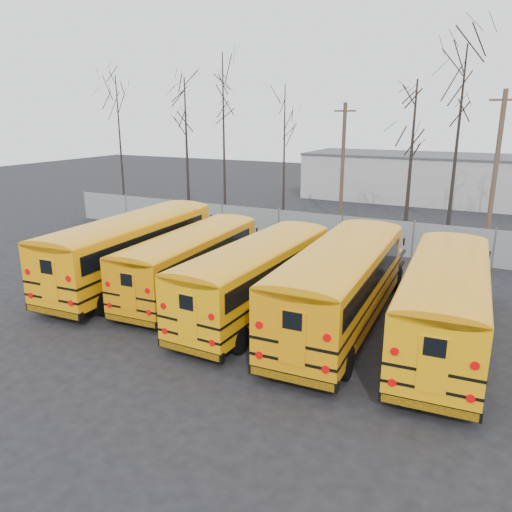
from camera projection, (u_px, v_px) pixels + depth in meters
The scene contains 16 objects.
ground at pixel (244, 324), 18.77m from camera, with size 120.00×120.00×0.00m, color black.
fence at pixel (342, 233), 28.79m from camera, with size 40.00×0.04×2.00m, color gray.
distant_building at pixel (431, 178), 44.80m from camera, with size 22.00×8.00×4.00m, color #ABAAA5.
bus_a at pixel (135, 244), 22.75m from camera, with size 3.23×11.69×3.24m.
bus_b at pixel (193, 256), 21.63m from camera, with size 2.83×10.22×2.83m.
bus_c at pixel (259, 271), 19.31m from camera, with size 2.74×10.65×2.96m.
bus_d at pixel (342, 278), 18.03m from camera, with size 3.05×11.57×3.21m.
bus_e at pixel (446, 296), 16.55m from camera, with size 3.16×11.06×3.06m.
utility_pole_left at pixel (343, 163), 34.76m from camera, with size 1.49×0.26×8.34m.
utility_pole_right at pixel (496, 168), 28.76m from camera, with size 1.59×0.28×8.95m.
tree_0 at pixel (121, 149), 36.69m from camera, with size 0.26×0.26×10.23m, color black.
tree_1 at pixel (187, 148), 37.97m from camera, with size 0.26×0.26×10.20m, color black.
tree_2 at pixel (224, 142), 34.12m from camera, with size 0.26×0.26×11.48m, color black.
tree_3 at pixel (284, 155), 35.04m from camera, with size 0.26×0.26×9.57m, color black.
tree_4 at pixel (410, 167), 28.14m from camera, with size 0.26×0.26×9.42m, color black.
tree_5 at pixel (456, 149), 28.78m from camera, with size 0.26×0.26×11.30m, color black.
Camera 1 is at (8.25, -15.26, 7.62)m, focal length 35.00 mm.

